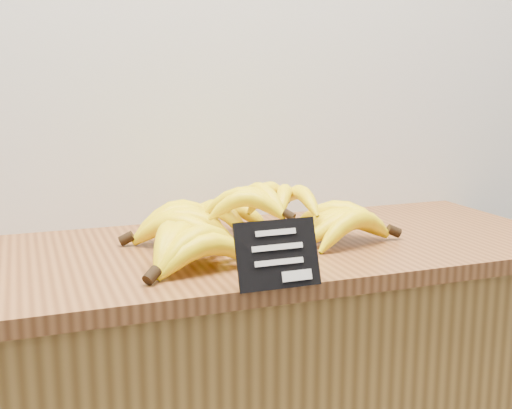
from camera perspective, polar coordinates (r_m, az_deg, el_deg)
name	(u,v)px	position (r m, az deg, el deg)	size (l,w,h in m)	color
counter_top	(247,251)	(1.28, -0.78, -4.19)	(1.31, 0.54, 0.03)	brown
chalkboard_sign	(278,254)	(1.01, 1.94, -4.45)	(0.14, 0.01, 0.11)	black
banana_pile	(241,223)	(1.26, -1.34, -1.65)	(0.57, 0.38, 0.12)	#FFED0A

